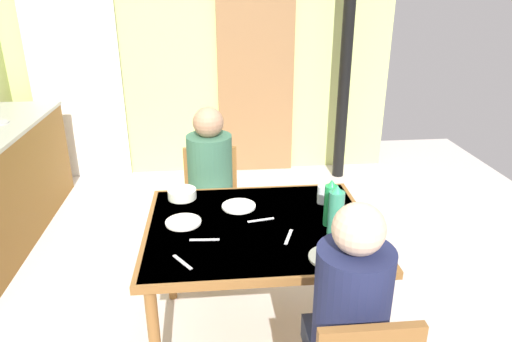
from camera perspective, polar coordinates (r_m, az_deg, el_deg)
ground_plane at (r=3.08m, az=-7.25°, el=-17.32°), size 6.58×6.58×0.00m
wall_back at (r=4.95m, az=-7.38°, el=15.46°), size 4.10×0.10×2.78m
door_wooden at (r=4.95m, az=-0.02°, el=11.09°), size 0.80×0.05×2.00m
stove_pipe_column at (r=4.79m, az=11.17°, el=15.02°), size 0.12×0.12×2.78m
curtain_panel at (r=5.06m, az=-21.51°, el=11.75°), size 0.90×0.03×2.33m
dining_table at (r=2.52m, az=0.33°, el=-8.20°), size 1.20×0.99×0.76m
chair_far_diner at (r=3.34m, az=-5.52°, el=-3.72°), size 0.40×0.40×0.87m
person_near_diner at (r=1.93m, az=11.61°, el=-15.63°), size 0.30×0.37×0.77m
person_far_diner at (r=3.10m, az=-5.69°, el=-0.09°), size 0.30×0.37×0.77m
water_bottle_green_near at (r=2.46m, az=9.19°, el=-4.05°), size 0.07×0.07×0.26m
water_bottle_green_far at (r=2.35m, az=9.83°, el=-5.11°), size 0.08×0.08×0.28m
serving_bowl_center at (r=2.80m, az=-9.12°, el=-2.80°), size 0.17×0.17×0.05m
dinner_plate_near_left at (r=2.52m, az=-8.97°, el=-6.25°), size 0.19×0.19×0.01m
dinner_plate_near_right at (r=2.22m, az=9.25°, el=-10.49°), size 0.21×0.21×0.01m
dinner_plate_far_center at (r=2.67m, az=-2.15°, el=-4.34°), size 0.19×0.19×0.01m
drinking_glass_by_near_diner at (r=2.72m, az=8.20°, el=-2.89°), size 0.06×0.06×0.11m
cutlery_knife_near at (r=2.37m, az=4.05°, el=-8.11°), size 0.07×0.15×0.00m
cutlery_fork_near at (r=2.20m, az=-9.09°, el=-11.05°), size 0.10×0.13×0.00m
cutlery_knife_far at (r=2.36m, az=-6.39°, el=-8.44°), size 0.15×0.03×0.00m
cutlery_fork_far at (r=2.52m, az=0.60°, el=-6.07°), size 0.15×0.05×0.00m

